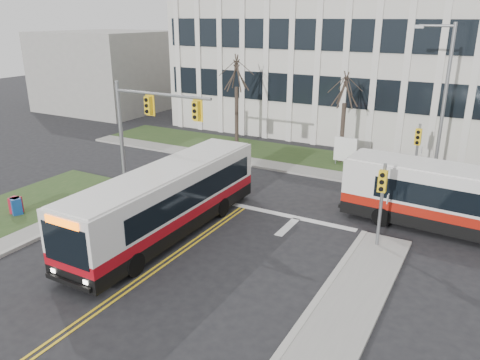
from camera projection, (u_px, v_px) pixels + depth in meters
name	position (u px, v px, depth m)	size (l,w,h in m)	color
ground	(142.00, 279.00, 17.85)	(120.00, 120.00, 0.00)	black
sidewalk_cross	(373.00, 182.00, 28.07)	(44.00, 1.60, 0.14)	#9E9B93
building_lawn	(384.00, 169.00, 30.38)	(44.00, 5.00, 0.12)	#29431D
office_building	(425.00, 61.00, 38.30)	(40.00, 16.00, 12.00)	silver
building_annex	(111.00, 70.00, 49.88)	(12.00, 12.00, 8.00)	#9E9B93
mast_arm_signal	(143.00, 120.00, 24.92)	(6.11, 0.38, 6.20)	slate
signal_pole_near	(382.00, 194.00, 19.41)	(0.34, 0.39, 3.80)	slate
signal_pole_far	(417.00, 147.00, 26.42)	(0.34, 0.39, 3.80)	slate
streetlight	(441.00, 98.00, 25.80)	(2.15, 0.25, 9.20)	slate
directory_sign	(345.00, 150.00, 30.75)	(1.50, 0.12, 2.00)	slate
tree_left	(237.00, 74.00, 33.61)	(1.80, 1.80, 7.70)	#42352B
tree_mid	(345.00, 91.00, 30.32)	(1.80, 1.80, 6.82)	#42352B
bus_main	(167.00, 202.00, 21.12)	(2.49, 11.50, 3.07)	silver
bus_cross	(470.00, 205.00, 20.96)	(2.43, 11.23, 2.99)	silver
newspaper_box_blue	(16.00, 207.00, 23.32)	(0.50, 0.45, 0.95)	navy
newspaper_box_red	(16.00, 206.00, 23.43)	(0.50, 0.45, 0.95)	maroon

